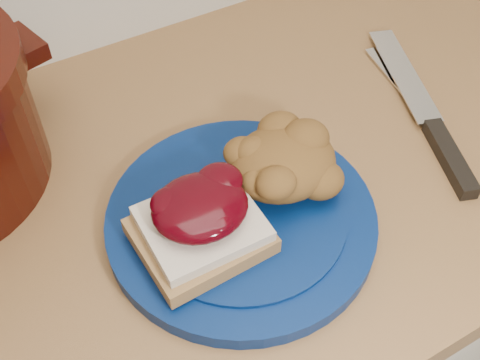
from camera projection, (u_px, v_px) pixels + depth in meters
base_cabinet at (245, 339)px, 1.08m from camera, size 4.00×0.60×0.86m
plate at (241, 220)px, 0.65m from camera, size 0.31×0.31×0.02m
sandwich at (200, 222)px, 0.60m from camera, size 0.13×0.11×0.06m
stuffing_mound at (283, 163)px, 0.65m from camera, size 0.13×0.11×0.06m
chef_knife at (436, 133)px, 0.74m from camera, size 0.13×0.31×0.02m
butter_knife at (404, 90)px, 0.80m from camera, size 0.04×0.19×0.00m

